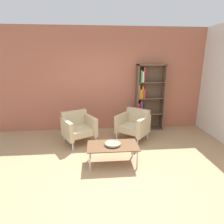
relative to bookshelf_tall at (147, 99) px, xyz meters
The scene contains 7 objects.
ground_plane 2.67m from the bookshelf_tall, 116.45° to the right, with size 8.32×8.32×0.00m, color tan.
brick_back_panel 1.26m from the bookshelf_tall, 169.20° to the left, with size 6.40×0.12×2.90m, color #B2664C.
bookshelf_tall is the anchor object (origin of this frame).
coffee_table_low 2.27m from the bookshelf_tall, 121.92° to the right, with size 1.00×0.56×0.40m.
decorative_bowl 2.26m from the bookshelf_tall, 121.92° to the right, with size 0.32×0.32×0.05m.
armchair_by_bookshelf 1.01m from the bookshelf_tall, 125.20° to the right, with size 0.95×0.94×0.78m.
armchair_corner_red 2.15m from the bookshelf_tall, 157.25° to the right, with size 0.93×0.90×0.78m.
Camera 1 is at (-0.37, -3.01, 2.04)m, focal length 30.21 mm.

